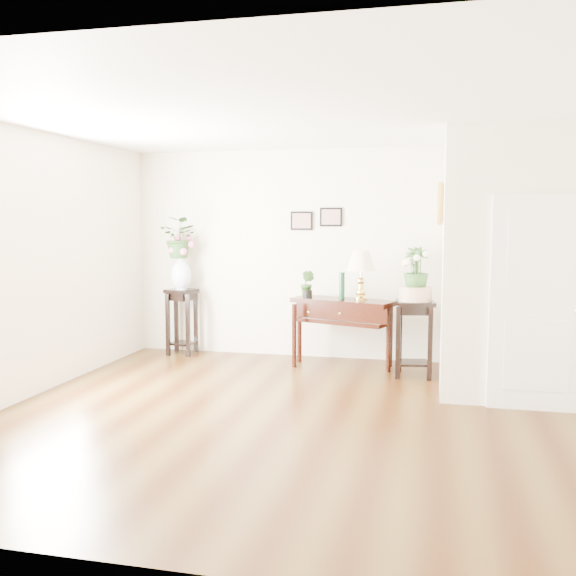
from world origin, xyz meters
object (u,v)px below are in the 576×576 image
(console_table, at_px, (342,333))
(plant_stand_b, at_px, (415,339))
(plant_stand_a, at_px, (182,322))
(table_lamp, at_px, (361,272))

(console_table, xyz_separation_m, plant_stand_b, (0.91, -0.28, 0.02))
(console_table, xyz_separation_m, plant_stand_a, (-2.29, 0.28, 0.02))
(table_lamp, bearing_deg, plant_stand_b, -22.66)
(console_table, distance_m, table_lamp, 0.82)
(table_lamp, xyz_separation_m, plant_stand_a, (-2.52, 0.28, -0.76))
(plant_stand_a, distance_m, plant_stand_b, 3.25)
(table_lamp, distance_m, plant_stand_b, 1.06)
(table_lamp, bearing_deg, console_table, 180.00)
(table_lamp, height_order, plant_stand_b, table_lamp)
(console_table, bearing_deg, table_lamp, 18.87)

